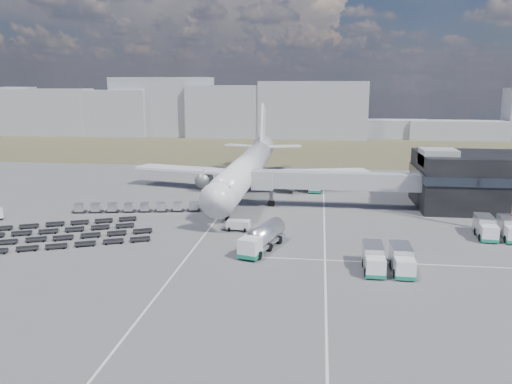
# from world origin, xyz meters

# --- Properties ---
(ground) EXTENTS (420.00, 420.00, 0.00)m
(ground) POSITION_xyz_m (0.00, 0.00, 0.00)
(ground) COLOR #565659
(ground) RESTS_ON ground
(grass_strip) EXTENTS (420.00, 90.00, 0.01)m
(grass_strip) POSITION_xyz_m (0.00, 110.00, 0.01)
(grass_strip) COLOR brown
(grass_strip) RESTS_ON ground
(lane_markings) EXTENTS (47.12, 110.00, 0.01)m
(lane_markings) POSITION_xyz_m (9.77, 3.00, 0.01)
(lane_markings) COLOR silver
(lane_markings) RESTS_ON ground
(terminal) EXTENTS (30.40, 16.40, 11.00)m
(terminal) POSITION_xyz_m (47.77, 23.96, 5.25)
(terminal) COLOR black
(terminal) RESTS_ON ground
(jet_bridge) EXTENTS (30.30, 3.80, 7.05)m
(jet_bridge) POSITION_xyz_m (15.90, 20.42, 5.05)
(jet_bridge) COLOR #939399
(jet_bridge) RESTS_ON ground
(airliner) EXTENTS (51.59, 64.53, 17.62)m
(airliner) POSITION_xyz_m (0.00, 32.38, 5.29)
(airliner) COLOR white
(airliner) RESTS_ON ground
(skyline) EXTENTS (299.96, 27.04, 25.44)m
(skyline) POSITION_xyz_m (-14.23, 147.04, 10.62)
(skyline) COLOR #999DA7
(skyline) RESTS_ON ground
(fuel_tanker) EXTENTS (5.61, 10.91, 3.42)m
(fuel_tanker) POSITION_xyz_m (7.47, -4.90, 1.71)
(fuel_tanker) COLOR white
(fuel_tanker) RESTS_ON ground
(pushback_tug) EXTENTS (3.59, 2.11, 1.56)m
(pushback_tug) POSITION_xyz_m (2.67, 3.96, 0.78)
(pushback_tug) COLOR white
(pushback_tug) RESTS_ON ground
(catering_truck) EXTENTS (3.12, 6.55, 2.92)m
(catering_truck) POSITION_xyz_m (14.35, 34.96, 1.49)
(catering_truck) COLOR white
(catering_truck) RESTS_ON ground
(service_trucks_near) EXTENTS (5.75, 6.88, 2.76)m
(service_trucks_near) POSITION_xyz_m (23.48, -10.86, 1.50)
(service_trucks_near) COLOR white
(service_trucks_near) RESTS_ON ground
(uld_row) EXTENTS (22.31, 5.52, 1.52)m
(uld_row) POSITION_xyz_m (-17.07, 12.86, 0.91)
(uld_row) COLOR black
(uld_row) RESTS_ON ground
(baggage_dollies) EXTENTS (31.30, 23.62, 0.68)m
(baggage_dollies) POSITION_xyz_m (-24.94, -3.36, 0.34)
(baggage_dollies) COLOR black
(baggage_dollies) RESTS_ON ground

